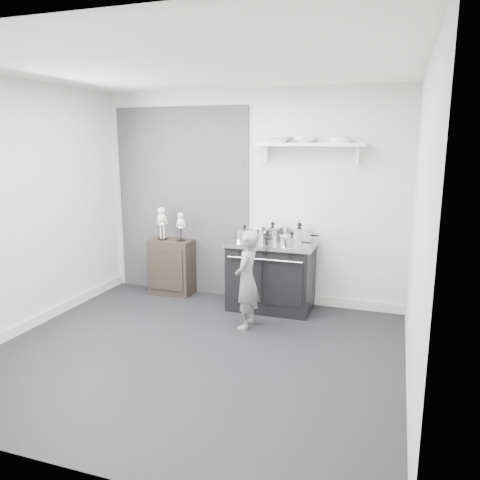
% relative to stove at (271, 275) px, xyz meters
% --- Properties ---
extents(ground, '(4.00, 4.00, 0.00)m').
position_rel_stove_xyz_m(ground, '(-0.40, -1.48, -0.43)').
color(ground, black).
rests_on(ground, ground).
extents(room_shell, '(4.02, 3.62, 2.71)m').
position_rel_stove_xyz_m(room_shell, '(-0.49, -1.33, 1.21)').
color(room_shell, beige).
rests_on(room_shell, ground).
extents(wall_shelf, '(1.30, 0.26, 0.24)m').
position_rel_stove_xyz_m(wall_shelf, '(0.40, 0.20, 1.58)').
color(wall_shelf, white).
rests_on(wall_shelf, room_shell).
extents(stove, '(1.07, 0.67, 0.86)m').
position_rel_stove_xyz_m(stove, '(0.00, 0.00, 0.00)').
color(stove, black).
rests_on(stove, ground).
extents(side_cabinet, '(0.58, 0.34, 0.75)m').
position_rel_stove_xyz_m(side_cabinet, '(-1.44, 0.13, -0.06)').
color(side_cabinet, black).
rests_on(side_cabinet, ground).
extents(child, '(0.27, 0.41, 1.11)m').
position_rel_stove_xyz_m(child, '(-0.10, -0.68, 0.12)').
color(child, slate).
rests_on(child, ground).
extents(pot_front_left, '(0.32, 0.24, 0.21)m').
position_rel_stove_xyz_m(pot_front_left, '(-0.31, -0.11, 0.51)').
color(pot_front_left, silver).
rests_on(pot_front_left, stove).
extents(pot_back_left, '(0.37, 0.29, 0.22)m').
position_rel_stove_xyz_m(pot_back_left, '(-0.02, 0.11, 0.51)').
color(pot_back_left, silver).
rests_on(pot_back_left, stove).
extents(pot_back_right, '(0.41, 0.32, 0.23)m').
position_rel_stove_xyz_m(pot_back_right, '(0.31, 0.13, 0.52)').
color(pot_back_right, silver).
rests_on(pot_back_right, stove).
extents(pot_front_right, '(0.37, 0.28, 0.17)m').
position_rel_stove_xyz_m(pot_front_right, '(0.28, -0.17, 0.49)').
color(pot_front_right, silver).
rests_on(pot_front_right, stove).
extents(pot_front_center, '(0.28, 0.19, 0.17)m').
position_rel_stove_xyz_m(pot_front_center, '(-0.13, -0.13, 0.49)').
color(pot_front_center, silver).
rests_on(pot_front_center, stove).
extents(skeleton_full, '(0.14, 0.09, 0.51)m').
position_rel_stove_xyz_m(skeleton_full, '(-1.57, 0.13, 0.57)').
color(skeleton_full, silver).
rests_on(skeleton_full, side_cabinet).
extents(skeleton_torso, '(0.12, 0.08, 0.44)m').
position_rel_stove_xyz_m(skeleton_torso, '(-1.29, 0.13, 0.54)').
color(skeleton_torso, silver).
rests_on(skeleton_torso, side_cabinet).
extents(bowl_large, '(0.31, 0.31, 0.07)m').
position_rel_stove_xyz_m(bowl_large, '(0.01, 0.19, 1.65)').
color(bowl_large, white).
rests_on(bowl_large, wall_shelf).
extents(bowl_small, '(0.25, 0.25, 0.08)m').
position_rel_stove_xyz_m(bowl_small, '(0.34, 0.19, 1.65)').
color(bowl_small, white).
rests_on(bowl_small, wall_shelf).
extents(plate_stack, '(0.24, 0.24, 0.06)m').
position_rel_stove_xyz_m(plate_stack, '(0.75, 0.19, 1.64)').
color(plate_stack, white).
rests_on(plate_stack, wall_shelf).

